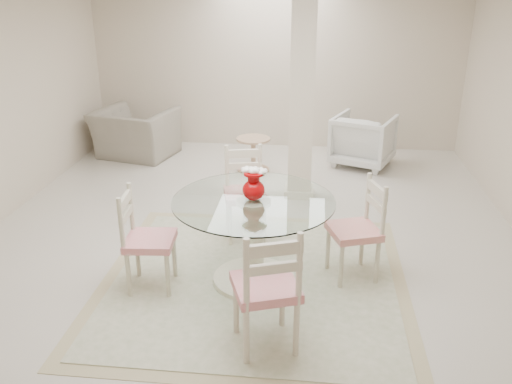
# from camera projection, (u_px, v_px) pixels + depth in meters

# --- Properties ---
(ground) EXTENTS (7.00, 7.00, 0.00)m
(ground) POSITION_uv_depth(u_px,v_px,m) (250.00, 237.00, 6.07)
(ground) COLOR beige
(ground) RESTS_ON ground
(room_shell) EXTENTS (6.02, 7.02, 2.71)m
(room_shell) POSITION_uv_depth(u_px,v_px,m) (250.00, 70.00, 5.37)
(room_shell) COLOR beige
(room_shell) RESTS_ON ground
(column) EXTENTS (0.30, 0.30, 2.70)m
(column) POSITION_uv_depth(u_px,v_px,m) (302.00, 95.00, 6.71)
(column) COLOR beige
(column) RESTS_ON ground
(area_rug) EXTENTS (2.91, 2.91, 0.02)m
(area_rug) POSITION_uv_depth(u_px,v_px,m) (254.00, 281.00, 5.21)
(area_rug) COLOR tan
(area_rug) RESTS_ON ground
(dining_table) EXTENTS (1.48, 1.48, 0.85)m
(dining_table) POSITION_uv_depth(u_px,v_px,m) (254.00, 241.00, 5.04)
(dining_table) COLOR beige
(dining_table) RESTS_ON ground
(red_vase) EXTENTS (0.23, 0.20, 0.31)m
(red_vase) POSITION_uv_depth(u_px,v_px,m) (254.00, 185.00, 4.83)
(red_vase) COLOR #AD0508
(red_vase) RESTS_ON dining_table
(dining_chair_east) EXTENTS (0.56, 0.56, 1.10)m
(dining_chair_east) POSITION_uv_depth(u_px,v_px,m) (361.00, 222.00, 5.09)
(dining_chair_east) COLOR beige
(dining_chair_east) RESTS_ON ground
(dining_chair_north) EXTENTS (0.54, 0.54, 1.12)m
(dining_chair_north) POSITION_uv_depth(u_px,v_px,m) (245.00, 186.00, 5.93)
(dining_chair_north) COLOR #EFE1C4
(dining_chair_north) RESTS_ON ground
(dining_chair_west) EXTENTS (0.47, 0.47, 1.08)m
(dining_chair_west) POSITION_uv_depth(u_px,v_px,m) (142.00, 233.00, 4.91)
(dining_chair_west) COLOR beige
(dining_chair_west) RESTS_ON ground
(dining_chair_south) EXTENTS (0.61, 0.61, 1.19)m
(dining_chair_south) POSITION_uv_depth(u_px,v_px,m) (268.00, 282.00, 4.03)
(dining_chair_south) COLOR beige
(dining_chair_south) RESTS_ON ground
(recliner_taupe) EXTENTS (1.37, 1.26, 0.75)m
(recliner_taupe) POSITION_uv_depth(u_px,v_px,m) (136.00, 133.00, 8.60)
(recliner_taupe) COLOR gray
(recliner_taupe) RESTS_ON ground
(armchair_white) EXTENTS (1.09, 1.11, 0.78)m
(armchair_white) POSITION_uv_depth(u_px,v_px,m) (363.00, 140.00, 8.21)
(armchair_white) COLOR white
(armchair_white) RESTS_ON ground
(side_table) EXTENTS (0.49, 0.49, 0.51)m
(side_table) POSITION_uv_depth(u_px,v_px,m) (253.00, 156.00, 7.99)
(side_table) COLOR tan
(side_table) RESTS_ON ground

